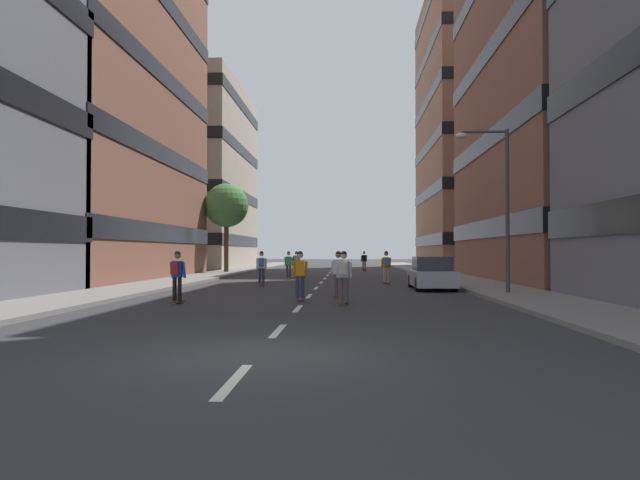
# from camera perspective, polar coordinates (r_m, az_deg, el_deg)

# --- Properties ---
(ground_plane) EXTENTS (182.98, 182.98, 0.00)m
(ground_plane) POSITION_cam_1_polar(r_m,az_deg,el_deg) (40.45, 0.61, -3.62)
(ground_plane) COLOR #333335
(sidewalk_left) EXTENTS (3.18, 83.87, 0.14)m
(sidewalk_left) POSITION_cam_1_polar(r_m,az_deg,el_deg) (45.29, -9.62, -3.24)
(sidewalk_left) COLOR gray
(sidewalk_left) RESTS_ON ground_plane
(sidewalk_right) EXTENTS (3.18, 83.87, 0.14)m
(sidewalk_right) POSITION_cam_1_polar(r_m,az_deg,el_deg) (44.72, 11.36, -3.27)
(sidewalk_right) COLOR gray
(sidewalk_right) RESTS_ON ground_plane
(lane_markings) EXTENTS (0.16, 72.20, 0.01)m
(lane_markings) POSITION_cam_1_polar(r_m,az_deg,el_deg) (42.95, 0.74, -3.47)
(lane_markings) COLOR silver
(lane_markings) RESTS_ON ground_plane
(building_left_mid) EXTENTS (14.04, 21.48, 33.73)m
(building_left_mid) POSITION_cam_1_polar(r_m,az_deg,el_deg) (42.54, -24.43, 19.91)
(building_left_mid) COLOR brown
(building_left_mid) RESTS_ON ground_plane
(building_left_far) EXTENTS (14.04, 20.09, 19.21)m
(building_left_far) POSITION_cam_1_polar(r_m,az_deg,el_deg) (64.62, -13.72, 5.96)
(building_left_far) COLOR #B2A893
(building_left_far) RESTS_ON ground_plane
(building_right_mid) EXTENTS (14.04, 20.78, 25.93)m
(building_right_mid) POSITION_cam_1_polar(r_m,az_deg,el_deg) (40.01, 25.97, 15.39)
(building_right_mid) COLOR brown
(building_right_mid) RESTS_ON ground_plane
(building_right_far) EXTENTS (14.04, 20.61, 29.07)m
(building_right_far) POSITION_cam_1_polar(r_m,az_deg,el_deg) (64.60, 16.64, 10.42)
(building_right_far) COLOR #9E6B51
(building_right_far) RESTS_ON ground_plane
(parked_car_near) EXTENTS (1.82, 4.40, 1.52)m
(parked_car_near) POSITION_cam_1_polar(r_m,az_deg,el_deg) (27.47, 10.87, -3.32)
(parked_car_near) COLOR #B2B7BF
(parked_car_near) RESTS_ON ground_plane
(street_tree_near) EXTENTS (3.50, 3.50, 7.05)m
(street_tree_near) POSITION_cam_1_polar(r_m,az_deg,el_deg) (47.12, -9.14, 3.32)
(street_tree_near) COLOR #4C3823
(street_tree_near) RESTS_ON sidewalk_left
(streetlamp_right) EXTENTS (2.13, 0.30, 6.50)m
(streetlamp_right) POSITION_cam_1_polar(r_m,az_deg,el_deg) (24.30, 17.01, 4.54)
(streetlamp_right) COLOR #3F3F44
(streetlamp_right) RESTS_ON sidewalk_right
(skater_0) EXTENTS (0.55, 0.91, 1.78)m
(skater_0) POSITION_cam_1_polar(r_m,az_deg,el_deg) (20.62, -1.97, -3.28)
(skater_0) COLOR brown
(skater_0) RESTS_ON ground_plane
(skater_1) EXTENTS (0.55, 0.92, 1.78)m
(skater_1) POSITION_cam_1_polar(r_m,az_deg,el_deg) (19.45, 2.33, -3.32)
(skater_1) COLOR brown
(skater_1) RESTS_ON ground_plane
(skater_2) EXTENTS (0.57, 0.92, 1.78)m
(skater_2) POSITION_cam_1_polar(r_m,az_deg,el_deg) (22.21, 1.79, -3.13)
(skater_2) COLOR brown
(skater_2) RESTS_ON ground_plane
(skater_3) EXTENTS (0.56, 0.92, 1.78)m
(skater_3) POSITION_cam_1_polar(r_m,az_deg,el_deg) (20.19, -13.82, -3.21)
(skater_3) COLOR brown
(skater_3) RESTS_ON ground_plane
(skater_4) EXTENTS (0.55, 0.92, 1.78)m
(skater_4) POSITION_cam_1_polar(r_m,az_deg,el_deg) (36.43, -3.09, -2.34)
(skater_4) COLOR brown
(skater_4) RESTS_ON ground_plane
(skater_5) EXTENTS (0.55, 0.92, 1.78)m
(skater_5) POSITION_cam_1_polar(r_m,az_deg,el_deg) (29.83, -5.75, -2.55)
(skater_5) COLOR brown
(skater_5) RESTS_ON ground_plane
(skater_6) EXTENTS (0.56, 0.92, 1.78)m
(skater_6) POSITION_cam_1_polar(r_m,az_deg,el_deg) (51.81, 4.34, -1.98)
(skater_6) COLOR brown
(skater_6) RESTS_ON ground_plane
(skater_7) EXTENTS (0.56, 0.92, 1.78)m
(skater_7) POSITION_cam_1_polar(r_m,az_deg,el_deg) (31.63, 6.52, -2.47)
(skater_7) COLOR brown
(skater_7) RESTS_ON ground_plane
(skater_8) EXTENTS (0.56, 0.92, 1.78)m
(skater_8) POSITION_cam_1_polar(r_m,az_deg,el_deg) (44.32, -2.33, -2.08)
(skater_8) COLOR brown
(skater_8) RESTS_ON ground_plane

